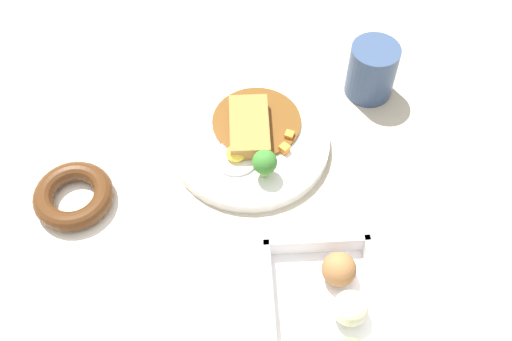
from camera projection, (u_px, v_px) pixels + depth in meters
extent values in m
plane|color=#B2A893|center=(208.00, 240.00, 0.84)|extent=(1.60, 1.60, 0.00)
cylinder|color=white|center=(250.00, 142.00, 0.92)|extent=(0.25, 0.25, 0.02)
cylinder|color=brown|center=(257.00, 122.00, 0.93)|extent=(0.14, 0.14, 0.01)
cube|color=#A87538|center=(249.00, 127.00, 0.91)|extent=(0.11, 0.06, 0.02)
cylinder|color=white|center=(236.00, 158.00, 0.89)|extent=(0.07, 0.07, 0.00)
ellipsoid|color=yellow|center=(236.00, 153.00, 0.88)|extent=(0.03, 0.03, 0.02)
cylinder|color=#8CB766|center=(264.00, 171.00, 0.87)|extent=(0.01, 0.01, 0.02)
sphere|color=#387A2D|center=(265.00, 162.00, 0.85)|extent=(0.04, 0.04, 0.04)
cube|color=orange|center=(289.00, 136.00, 0.91)|extent=(0.02, 0.02, 0.01)
cube|color=orange|center=(284.00, 149.00, 0.90)|extent=(0.02, 0.02, 0.01)
cube|color=white|center=(323.00, 321.00, 0.76)|extent=(0.20, 0.14, 0.01)
cube|color=white|center=(316.00, 245.00, 0.80)|extent=(0.01, 0.14, 0.03)
cube|color=white|center=(378.00, 312.00, 0.75)|extent=(0.20, 0.01, 0.03)
cube|color=white|center=(271.00, 317.00, 0.74)|extent=(0.20, 0.01, 0.03)
sphere|color=#EFE5C6|center=(351.00, 308.00, 0.74)|extent=(0.05, 0.05, 0.05)
sphere|color=#9E6B3D|center=(339.00, 269.00, 0.77)|extent=(0.05, 0.05, 0.05)
cube|color=white|center=(76.00, 202.00, 0.87)|extent=(0.16, 0.16, 0.00)
torus|color=#4C2B14|center=(74.00, 196.00, 0.86)|extent=(0.12, 0.12, 0.03)
cylinder|color=#33476B|center=(372.00, 71.00, 0.96)|extent=(0.08, 0.08, 0.09)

